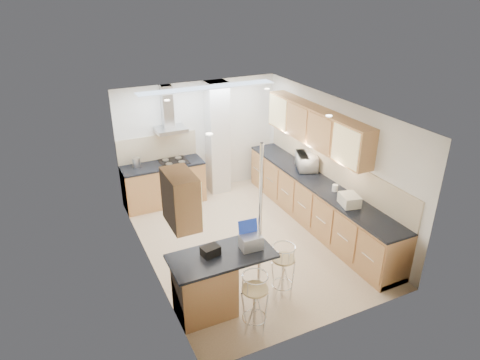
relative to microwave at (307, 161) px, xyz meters
name	(u,v)px	position (x,y,z in m)	size (l,w,h in m)	color
ground	(247,241)	(-1.63, -0.60, -1.08)	(4.80, 4.80, 0.00)	#CAAD87
room_shell	(255,154)	(-1.31, -0.22, 0.46)	(3.64, 4.84, 2.51)	white
right_counter	(316,202)	(-0.13, -0.60, -0.62)	(0.63, 4.40, 0.92)	#C4784E
back_counter	(164,184)	(-2.58, 1.50, -0.62)	(1.70, 0.63, 0.92)	#C4784E
peninsula	(222,282)	(-2.76, -2.05, -0.60)	(1.47, 0.72, 0.94)	#C4784E
microwave	(307,161)	(0.00, 0.00, 0.00)	(0.57, 0.39, 0.32)	white
laptop	(251,242)	(-2.32, -2.07, -0.04)	(0.30, 0.23, 0.21)	#A3A6AB
bag	(210,251)	(-2.90, -1.98, -0.07)	(0.24, 0.18, 0.13)	black
bar_stool_near	(255,303)	(-2.53, -2.63, -0.62)	(0.38, 0.38, 0.92)	tan
bar_stool_end	(283,271)	(-1.82, -2.18, -0.63)	(0.37, 0.37, 0.89)	tan
jar_a	(302,161)	(0.03, 0.23, -0.08)	(0.12, 0.12, 0.16)	beige
jar_b	(299,161)	(-0.02, 0.25, -0.09)	(0.11, 0.11, 0.14)	beige
jar_c	(349,196)	(-0.11, -1.49, -0.07)	(0.14, 0.14, 0.18)	beige
jar_d	(335,188)	(-0.10, -1.07, -0.10)	(0.10, 0.10, 0.12)	white
bread_bin	(349,200)	(-0.21, -1.61, -0.06)	(0.28, 0.36, 0.19)	beige
kettle	(136,162)	(-3.10, 1.57, -0.06)	(0.16, 0.16, 0.20)	#B1B3B6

